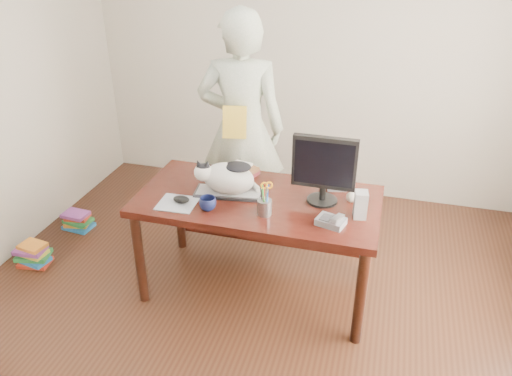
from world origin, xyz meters
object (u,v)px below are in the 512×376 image
object	(u,v)px
cat	(226,177)
pen_cup	(265,205)
desk	(261,211)
book_pile_b	(78,221)
coffee_mug	(208,204)
baseball	(352,197)
keyboard	(229,193)
person	(242,129)
mouse	(181,199)
calculator	(337,182)
speaker	(361,205)
book_pile_a	(33,255)
phone	(331,221)
book_stack	(243,170)
monitor	(324,167)

from	to	relation	value
cat	pen_cup	distance (m)	0.36
desk	book_pile_b	distance (m)	1.82
coffee_mug	baseball	bearing A→B (deg)	21.52
book_pile_b	coffee_mug	bearing A→B (deg)	-21.77
keyboard	person	bearing A→B (deg)	92.53
mouse	person	distance (m)	0.93
pen_cup	calculator	bearing A→B (deg)	52.70
speaker	book_pile_a	xyz separation A→B (m)	(-2.42, -0.14, -0.75)
phone	person	distance (m)	1.25
pen_cup	phone	size ratio (longest dim) A/B	1.19
book_stack	book_pile_a	bearing A→B (deg)	-141.71
speaker	calculator	size ratio (longest dim) A/B	0.80
pen_cup	book_pile_a	world-z (taller)	pen_cup
monitor	coffee_mug	world-z (taller)	monitor
mouse	phone	world-z (taller)	phone
pen_cup	person	distance (m)	1.00
phone	book_stack	xyz separation A→B (m)	(-0.71, 0.50, 0.01)
calculator	desk	bearing A→B (deg)	-169.33
desk	speaker	bearing A→B (deg)	-11.98
keyboard	book_pile_b	distance (m)	1.71
person	phone	bearing A→B (deg)	122.69
pen_cup	coffee_mug	bearing A→B (deg)	-173.57
monitor	phone	bearing A→B (deg)	-68.62
speaker	book_pile_b	size ratio (longest dim) A/B	0.68
book_stack	calculator	world-z (taller)	book_stack
person	book_stack	bearing A→B (deg)	97.56
book_pile_a	monitor	bearing A→B (deg)	6.65
baseball	desk	bearing A→B (deg)	-176.84
monitor	baseball	size ratio (longest dim) A/B	6.60
baseball	book_stack	distance (m)	0.82
phone	mouse	bearing A→B (deg)	-164.51
coffee_mug	speaker	xyz separation A→B (m)	(0.94, 0.17, 0.04)
calculator	book_pile_a	world-z (taller)	calculator
cat	baseball	xyz separation A→B (m)	(0.81, 0.12, -0.10)
pen_cup	person	xyz separation A→B (m)	(-0.42, 0.90, 0.11)
mouse	calculator	bearing A→B (deg)	25.88
keyboard	monitor	world-z (taller)	monitor
person	book_pile_a	bearing A→B (deg)	22.60
keyboard	book_pile_a	bearing A→B (deg)	179.46
keyboard	coffee_mug	distance (m)	0.24
cat	coffee_mug	size ratio (longest dim) A/B	4.11
phone	book_pile_a	world-z (taller)	phone
desk	baseball	bearing A→B (deg)	3.16
coffee_mug	speaker	distance (m)	0.95
mouse	keyboard	bearing A→B (deg)	33.26
book_stack	person	size ratio (longest dim) A/B	0.13
book_stack	calculator	bearing A→B (deg)	21.16
book_stack	pen_cup	bearing A→B (deg)	-38.84
cat	pen_cup	xyz separation A→B (m)	(0.31, -0.18, -0.07)
coffee_mug	calculator	bearing A→B (deg)	36.12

